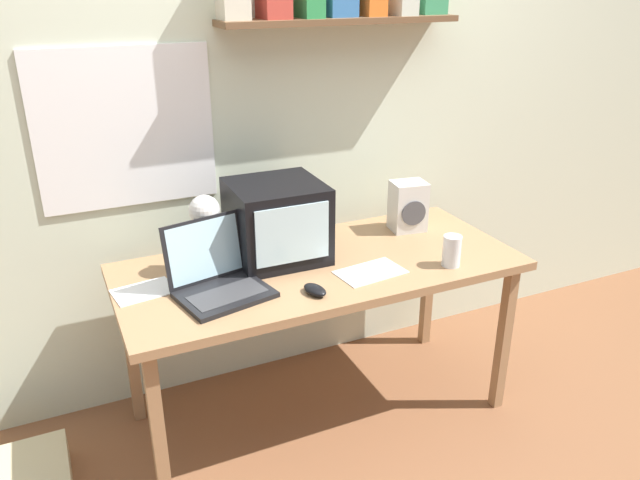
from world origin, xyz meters
The scene contains 11 objects.
ground_plane centered at (0.00, 0.00, 0.00)m, with size 12.00×12.00×0.00m, color brown.
back_wall centered at (0.00, 0.47, 1.31)m, with size 5.60×0.24×2.60m.
corner_desk centered at (0.00, 0.00, 0.66)m, with size 1.59×0.70×0.72m.
crt_monitor centered at (-0.13, 0.13, 0.88)m, with size 0.36×0.35×0.31m.
laptop centered at (-0.44, -0.06, 0.78)m, with size 0.36×0.34×0.25m.
desk_lamp centered at (-0.42, 0.12, 0.93)m, with size 0.15×0.20×0.31m.
juice_glass centered at (0.46, -0.23, 0.78)m, with size 0.07×0.07×0.12m.
space_heater centered at (0.50, 0.16, 0.83)m, with size 0.16×0.14×0.22m.
computer_mouse centered at (-0.12, -0.23, 0.74)m, with size 0.08×0.12×0.03m.
open_notebook centered at (0.14, -0.16, 0.72)m, with size 0.27×0.19×0.00m.
loose_paper_near_monitor centered at (-0.68, 0.05, 0.72)m, with size 0.23×0.18×0.00m.
Camera 1 is at (-0.93, -2.03, 1.78)m, focal length 35.00 mm.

